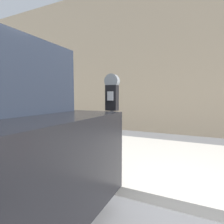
# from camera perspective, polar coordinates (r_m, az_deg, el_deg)

# --- Properties ---
(sidewalk) EXTENTS (24.00, 2.80, 0.14)m
(sidewalk) POSITION_cam_1_polar(r_m,az_deg,el_deg) (3.71, 11.71, -14.45)
(sidewalk) COLOR #BCB7AD
(sidewalk) RESTS_ON ground_plane
(building_facade) EXTENTS (24.00, 0.30, 5.50)m
(building_facade) POSITION_cam_1_polar(r_m,az_deg,el_deg) (6.68, 18.56, 17.25)
(building_facade) COLOR tan
(building_facade) RESTS_ON ground_plane
(parking_meter) EXTENTS (0.21, 0.12, 1.49)m
(parking_meter) POSITION_cam_1_polar(r_m,az_deg,el_deg) (2.60, -0.00, 3.26)
(parking_meter) COLOR gray
(parking_meter) RESTS_ON sidewalk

